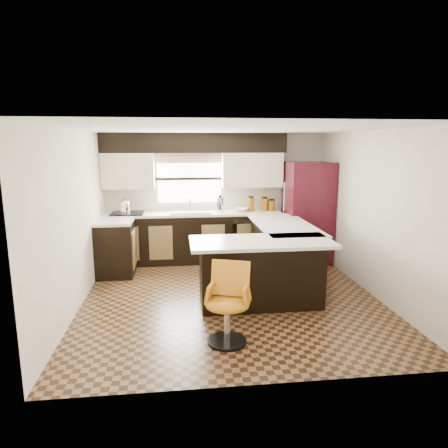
{
  "coord_description": "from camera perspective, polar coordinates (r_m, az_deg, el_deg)",
  "views": [
    {
      "loc": [
        -0.74,
        -5.48,
        2.19
      ],
      "look_at": [
        -0.04,
        0.45,
        1.0
      ],
      "focal_mm": 32.0,
      "sensor_mm": 36.0,
      "label": 1
    }
  ],
  "objects": [
    {
      "name": "counter_left",
      "position": [
        6.93,
        -15.43,
        0.32
      ],
      "size": [
        0.6,
        0.7,
        0.04
      ],
      "primitive_type": "cube",
      "color": "silver",
      "rests_on": "base_cab_left"
    },
    {
      "name": "soffit",
      "position": [
        7.51,
        -4.25,
        11.47
      ],
      "size": [
        3.4,
        0.35,
        0.36
      ],
      "primitive_type": "cube",
      "color": "black",
      "rests_on": "wall_back"
    },
    {
      "name": "canister_med",
      "position": [
        7.67,
        5.8,
        2.77
      ],
      "size": [
        0.13,
        0.13,
        0.24
      ],
      "primitive_type": "cylinder",
      "color": "#7D4C0B",
      "rests_on": "counter_back"
    },
    {
      "name": "ceiling",
      "position": [
        5.53,
        0.97,
        13.45
      ],
      "size": [
        4.4,
        4.4,
        0.0
      ],
      "primitive_type": "plane",
      "rotation": [
        3.14,
        0.0,
        0.0
      ],
      "color": "silver",
      "rests_on": "wall_back"
    },
    {
      "name": "refrigerator",
      "position": [
        7.62,
        11.83,
        1.6
      ],
      "size": [
        0.81,
        0.77,
        1.88
      ],
      "primitive_type": "cube",
      "color": "#390913",
      "rests_on": "floor"
    },
    {
      "name": "sink",
      "position": [
        7.47,
        -4.82,
        1.75
      ],
      "size": [
        0.75,
        0.45,
        0.03
      ],
      "primitive_type": "cube",
      "color": "#B2B2B7",
      "rests_on": "counter_back"
    },
    {
      "name": "percolator",
      "position": [
        7.51,
        -0.59,
        2.81
      ],
      "size": [
        0.15,
        0.15,
        0.28
      ],
      "primitive_type": "cylinder",
      "color": "silver",
      "rests_on": "counter_back"
    },
    {
      "name": "counter_pen_return",
      "position": [
        5.31,
        5.36,
        -2.58
      ],
      "size": [
        1.89,
        0.84,
        0.04
      ],
      "primitive_type": "cube",
      "color": "silver",
      "rests_on": "peninsula_return"
    },
    {
      "name": "wall_left",
      "position": [
        5.73,
        -20.36,
        0.61
      ],
      "size": [
        0.0,
        4.4,
        4.4
      ],
      "primitive_type": "plane",
      "rotation": [
        1.57,
        0.0,
        1.57
      ],
      "color": "beige",
      "rests_on": "floor"
    },
    {
      "name": "counter_pen_long",
      "position": [
        6.46,
        8.55,
        -0.17
      ],
      "size": [
        0.84,
        1.95,
        0.04
      ],
      "primitive_type": "cube",
      "color": "silver",
      "rests_on": "peninsula_long"
    },
    {
      "name": "canister_small",
      "position": [
        7.7,
        6.78,
        2.63
      ],
      "size": [
        0.13,
        0.13,
        0.2
      ],
      "primitive_type": "cylinder",
      "color": "#7D4C0B",
      "rests_on": "counter_back"
    },
    {
      "name": "peninsula_return",
      "position": [
        5.53,
        5.28,
        -7.11
      ],
      "size": [
        1.65,
        0.6,
        0.9
      ],
      "primitive_type": "cube",
      "color": "black",
      "rests_on": "floor"
    },
    {
      "name": "valance",
      "position": [
        7.63,
        -5.02,
        9.35
      ],
      "size": [
        1.3,
        0.06,
        0.18
      ],
      "primitive_type": "cube",
      "color": "#D19B93",
      "rests_on": "wall_back"
    },
    {
      "name": "base_cab_back",
      "position": [
        7.59,
        -4.39,
        -2.02
      ],
      "size": [
        3.3,
        0.6,
        0.9
      ],
      "primitive_type": "cube",
      "color": "black",
      "rests_on": "floor"
    },
    {
      "name": "wall_right",
      "position": [
        6.25,
        20.38,
        1.45
      ],
      "size": [
        0.0,
        4.4,
        4.4
      ],
      "primitive_type": "plane",
      "rotation": [
        1.57,
        0.0,
        -1.57
      ],
      "color": "beige",
      "rests_on": "floor"
    },
    {
      "name": "upper_cab_left",
      "position": [
        7.57,
        -13.53,
        7.41
      ],
      "size": [
        0.94,
        0.35,
        0.64
      ],
      "primitive_type": "cube",
      "color": "beige",
      "rests_on": "wall_back"
    },
    {
      "name": "bar_chair",
      "position": [
        4.5,
        0.47,
        -11.46
      ],
      "size": [
        0.61,
        0.61,
        0.9
      ],
      "primitive_type": null,
      "rotation": [
        0.0,
        0.0,
        -0.32
      ],
      "color": "orange",
      "rests_on": "floor"
    },
    {
      "name": "counter_back",
      "position": [
        7.49,
        -4.44,
        1.5
      ],
      "size": [
        3.3,
        0.6,
        0.04
      ],
      "primitive_type": "cube",
      "color": "silver",
      "rests_on": "base_cab_back"
    },
    {
      "name": "dishwasher",
      "position": [
        7.42,
        3.45,
        -2.46
      ],
      "size": [
        0.58,
        0.03,
        0.78
      ],
      "primitive_type": "cube",
      "color": "black",
      "rests_on": "floor"
    },
    {
      "name": "wall_back",
      "position": [
        7.78,
        -1.25,
        3.96
      ],
      "size": [
        4.4,
        0.0,
        4.4
      ],
      "primitive_type": "plane",
      "rotation": [
        1.57,
        0.0,
        0.0
      ],
      "color": "beige",
      "rests_on": "floor"
    },
    {
      "name": "kettle",
      "position": [
        7.5,
        -13.96,
        2.59
      ],
      "size": [
        0.19,
        0.19,
        0.26
      ],
      "primitive_type": null,
      "color": "silver",
      "rests_on": "cooktop"
    },
    {
      "name": "peninsula_long",
      "position": [
        6.56,
        8.01,
        -4.23
      ],
      "size": [
        0.6,
        1.95,
        0.9
      ],
      "primitive_type": "cube",
      "color": "black",
      "rests_on": "floor"
    },
    {
      "name": "floor",
      "position": [
        5.95,
        0.89,
        -10.33
      ],
      "size": [
        4.4,
        4.4,
        0.0
      ],
      "primitive_type": "plane",
      "color": "#49301A",
      "rests_on": "ground"
    },
    {
      "name": "base_cab_left",
      "position": [
        7.03,
        -15.23,
        -3.46
      ],
      "size": [
        0.6,
        0.7,
        0.9
      ],
      "primitive_type": "cube",
      "color": "black",
      "rests_on": "floor"
    },
    {
      "name": "wall_front",
      "position": [
        3.51,
        5.78,
        -5.19
      ],
      "size": [
        4.4,
        0.0,
        4.4
      ],
      "primitive_type": "plane",
      "rotation": [
        -1.57,
        0.0,
        0.0
      ],
      "color": "beige",
      "rests_on": "floor"
    },
    {
      "name": "cooktop",
      "position": [
        7.52,
        -13.62,
        1.51
      ],
      "size": [
        0.58,
        0.5,
        0.02
      ],
      "primitive_type": "cube",
      "color": "black",
      "rests_on": "counter_back"
    },
    {
      "name": "upper_cab_right",
      "position": [
        7.65,
        3.98,
        7.73
      ],
      "size": [
        1.14,
        0.35,
        0.64
      ],
      "primitive_type": "cube",
      "color": "beige",
      "rests_on": "wall_back"
    },
    {
      "name": "window_pane",
      "position": [
        7.69,
        -4.98,
        6.46
      ],
      "size": [
        1.2,
        0.02,
        0.9
      ],
      "primitive_type": "cube",
      "color": "white",
      "rests_on": "wall_back"
    },
    {
      "name": "canister_large",
      "position": [
        7.61,
        3.84,
        2.81
      ],
      "size": [
        0.12,
        0.12,
        0.26
      ],
      "primitive_type": "cylinder",
      "color": "#7D4C0B",
      "rests_on": "counter_back"
    },
    {
      "name": "mixing_bowl",
      "position": [
        7.57,
        2.37,
        2.07
      ],
      "size": [
        0.34,
        0.34,
        0.07
      ],
      "primitive_type": "imported",
      "rotation": [
        0.0,
        0.0,
        -0.2
      ],
      "color": "white",
      "rests_on": "counter_back"
    }
  ]
}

